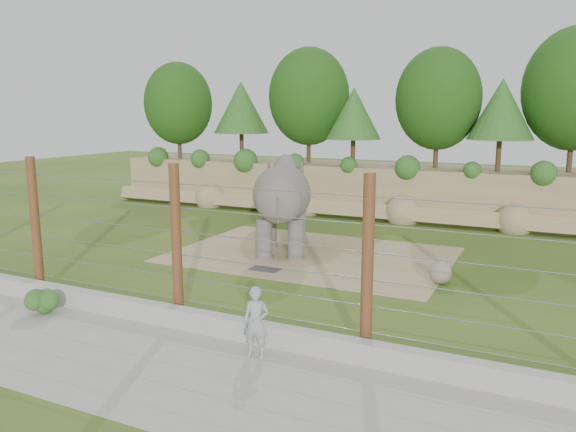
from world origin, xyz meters
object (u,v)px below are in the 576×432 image
at_px(elephant, 282,208).
at_px(stone_ball, 440,272).
at_px(barrier_fence, 176,243).
at_px(zookeeper, 256,322).

xyz_separation_m(elephant, stone_ball, (6.11, -1.37, -1.37)).
relative_size(stone_ball, barrier_fence, 0.03).
relative_size(elephant, zookeeper, 2.75).
height_order(elephant, barrier_fence, barrier_fence).
xyz_separation_m(elephant, barrier_fence, (0.61, -7.27, 0.26)).
xyz_separation_m(elephant, zookeeper, (3.54, -8.46, -0.95)).
bearing_deg(barrier_fence, stone_ball, 46.99).
bearing_deg(zookeeper, stone_ball, 57.13).
xyz_separation_m(stone_ball, barrier_fence, (-5.50, -5.90, 1.63)).
bearing_deg(elephant, zookeeper, -88.95).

